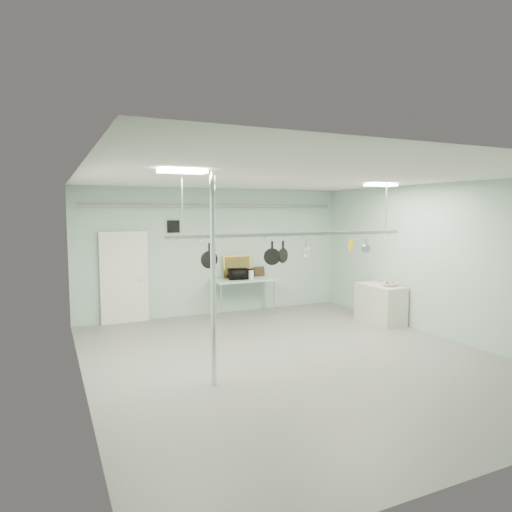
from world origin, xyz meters
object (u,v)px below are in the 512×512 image
skillet_mid (272,253)px  skillet_right (283,251)px  chrome_pole (213,280)px  microwave (238,274)px  coffee_canister (250,274)px  fruit_bowl (390,285)px  side_cabinet (380,304)px  skillet_left (209,255)px  pot_rack (295,233)px  prep_table (244,282)px

skillet_mid → skillet_right: same height
chrome_pole → skillet_right: bearing=28.5°
microwave → skillet_mid: size_ratio=1.16×
skillet_right → coffee_canister: bearing=49.6°
coffee_canister → fruit_bowl: 3.42m
side_cabinet → skillet_left: skillet_left is taller
coffee_canister → skillet_mid: size_ratio=0.55×
skillet_mid → chrome_pole: bearing=-127.7°
coffee_canister → skillet_right: 3.45m
chrome_pole → pot_rack: (1.90, 0.90, 0.63)m
skillet_left → skillet_mid: same height
fruit_bowl → skillet_right: (-3.25, -0.86, 0.95)m
skillet_mid → fruit_bowl: bearing=34.1°
chrome_pole → skillet_right: (1.66, 0.90, 0.29)m
chrome_pole → side_cabinet: size_ratio=2.67×
skillet_left → skillet_right: bearing=-1.1°
chrome_pole → side_cabinet: chrome_pole is taller
skillet_mid → microwave: bearing=98.1°
microwave → skillet_left: size_ratio=1.19×
prep_table → skillet_mid: 3.57m
chrome_pole → microwave: bearing=63.0°
coffee_canister → skillet_left: size_ratio=0.56×
side_cabinet → fruit_bowl: bearing=-76.5°
skillet_left → skillet_mid: bearing=-1.1°
side_cabinet → pot_rack: pot_rack is taller
prep_table → pot_rack: (-0.40, -3.30, 1.40)m
side_cabinet → skillet_right: (-3.19, -1.10, 1.44)m
chrome_pole → skillet_left: chrome_pole is taller
prep_table → pot_rack: size_ratio=0.33×
prep_table → fruit_bowl: (2.61, -2.44, 0.11)m
chrome_pole → fruit_bowl: 5.25m
skillet_mid → prep_table: bearing=95.5°
microwave → fruit_bowl: bearing=149.8°
side_cabinet → skillet_left: size_ratio=2.93×
prep_table → skillet_right: size_ratio=4.18×
fruit_bowl → skillet_mid: skillet_mid is taller
skillet_mid → skillet_right: 0.22m
chrome_pole → microwave: 4.77m
pot_rack → coffee_canister: size_ratio=20.94×
prep_table → skillet_mid: bearing=-104.7°
prep_table → fruit_bowl: size_ratio=4.74×
prep_table → side_cabinet: 3.39m
skillet_left → fruit_bowl: bearing=9.3°
microwave → skillet_mid: bearing=89.4°
prep_table → fruit_bowl: 3.58m
fruit_bowl → side_cabinet: bearing=103.5°
coffee_canister → chrome_pole: bearing=-120.7°
fruit_bowl → coffee_canister: bearing=135.9°
fruit_bowl → skillet_mid: (-3.47, -0.86, 0.93)m
chrome_pole → microwave: (2.15, 4.22, -0.56)m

